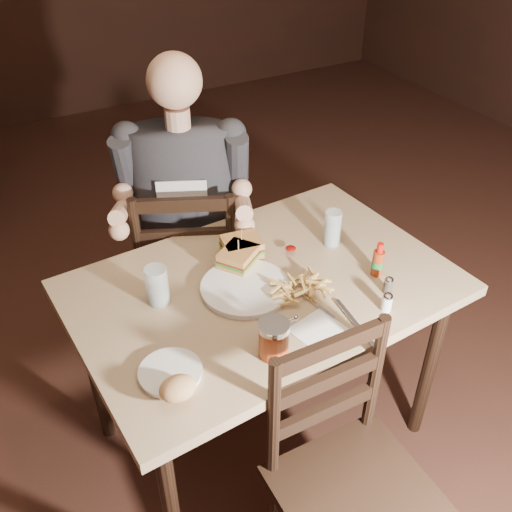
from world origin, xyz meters
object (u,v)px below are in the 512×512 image
chair_near (358,497)px  glass_right (333,228)px  main_table (263,302)px  hot_sauce (378,259)px  syrup_dispenser (274,339)px  side_plate (171,373)px  glass_left (157,286)px  dinner_plate (245,289)px  chair_far (191,268)px  diner (182,177)px

chair_near → glass_right: chair_near is taller
main_table → hot_sauce: (0.36, -0.14, 0.14)m
syrup_dispenser → side_plate: bearing=163.1°
glass_left → main_table: bearing=-13.6°
syrup_dispenser → hot_sauce: bearing=13.3°
syrup_dispenser → dinner_plate: bearing=74.1°
glass_right → syrup_dispenser: size_ratio=1.18×
side_plate → main_table: bearing=28.2°
chair_far → side_plate: chair_far is taller
main_table → chair_near: 0.67m
chair_near → main_table: bearing=86.9°
dinner_plate → syrup_dispenser: 0.30m
chair_far → glass_left: 0.68m
side_plate → diner: bearing=64.2°
diner → dinner_plate: 0.55m
chair_far → main_table: bearing=118.1°
chair_near → side_plate: size_ratio=5.35×
chair_far → diner: diner is taller
hot_sauce → diner: bearing=121.7°
diner → syrup_dispenser: bearing=-70.7°
glass_left → glass_right: (0.66, -0.00, 0.00)m
main_table → glass_right: (0.33, 0.08, 0.15)m
hot_sauce → side_plate: bearing=-173.8°
glass_left → glass_right: size_ratio=0.96×
dinner_plate → glass_right: bearing=11.9°
glass_left → hot_sauce: (0.69, -0.22, -0.00)m
diner → chair_far: bearing=90.0°
main_table → side_plate: size_ratio=7.48×
glass_right → hot_sauce: (0.03, -0.22, -0.01)m
glass_right → side_plate: (-0.74, -0.30, -0.06)m
syrup_dispenser → chair_far: bearing=79.9°
hot_sauce → side_plate: size_ratio=0.73×
chair_far → hot_sauce: bearing=143.6°
main_table → chair_far: (-0.03, 0.57, -0.23)m
glass_left → syrup_dispenser: size_ratio=1.12×
main_table → glass_right: bearing=13.6°
chair_near → glass_right: bearing=63.1°
hot_sauce → syrup_dispenser: 0.51m
chair_near → glass_left: size_ratio=7.04×
chair_near → dinner_plate: size_ratio=3.24×
chair_far → dinner_plate: size_ratio=3.29×
main_table → glass_right: 0.37m
main_table → syrup_dispenser: syrup_dispenser is taller
chair_near → diner: diner is taller
glass_left → side_plate: (-0.08, -0.30, -0.06)m
main_table → glass_left: glass_left is taller
glass_left → hot_sauce: 0.72m
diner → main_table: bearing=-59.5°
syrup_dispenser → side_plate: (-0.29, 0.07, -0.05)m
syrup_dispenser → side_plate: syrup_dispenser is taller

